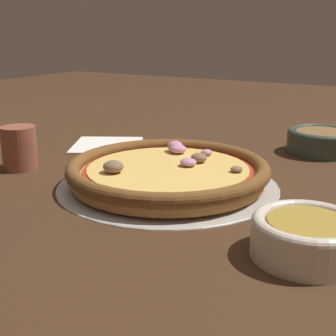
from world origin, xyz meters
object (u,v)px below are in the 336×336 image
object	(u,v)px
pizza	(168,171)
fork	(136,140)
bowl_far	(322,140)
drinking_cup	(19,148)
napkin	(107,144)
pizza_tray	(168,184)
bowl_near	(307,235)

from	to	relation	value
pizza	fork	distance (m)	0.31
pizza	bowl_far	bearing A→B (deg)	153.95
drinking_cup	napkin	size ratio (longest dim) A/B	0.40
drinking_cup	fork	distance (m)	0.29
pizza_tray	drinking_cup	world-z (taller)	drinking_cup
bowl_far	napkin	distance (m)	0.44
fork	pizza	bearing A→B (deg)	104.39
napkin	drinking_cup	bearing A→B (deg)	-8.31
bowl_far	fork	xyz separation A→B (m)	(0.10, -0.38, -0.02)
bowl_near	napkin	distance (m)	0.57
drinking_cup	pizza_tray	bearing A→B (deg)	100.71
drinking_cup	bowl_far	bearing A→B (deg)	131.34
pizza_tray	fork	distance (m)	0.31
pizza_tray	bowl_near	xyz separation A→B (m)	(0.13, 0.25, 0.02)
bowl_near	drinking_cup	distance (m)	0.53
bowl_near	bowl_far	bearing A→B (deg)	-168.88
pizza_tray	napkin	bearing A→B (deg)	-123.11
drinking_cup	fork	xyz separation A→B (m)	(-0.28, 0.06, -0.04)
pizza	fork	bearing A→B (deg)	-136.44
bowl_near	fork	xyz separation A→B (m)	(-0.36, -0.47, -0.02)
bowl_near	fork	world-z (taller)	bowl_near
pizza_tray	bowl_near	distance (m)	0.29
pizza	bowl_near	xyz separation A→B (m)	(0.13, 0.25, 0.00)
pizza	fork	xyz separation A→B (m)	(-0.23, -0.22, -0.02)
fork	bowl_near	bearing A→B (deg)	113.40
pizza	bowl_near	distance (m)	0.28
bowl_near	bowl_far	world-z (taller)	bowl_far
pizza	bowl_near	size ratio (longest dim) A/B	2.62
napkin	fork	world-z (taller)	napkin
drinking_cup	napkin	world-z (taller)	drinking_cup
fork	bowl_far	bearing A→B (deg)	166.10
napkin	bowl_near	bearing A→B (deg)	59.71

